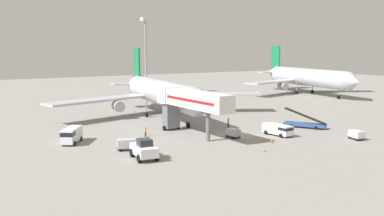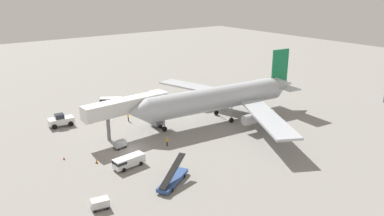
{
  "view_description": "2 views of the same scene",
  "coord_description": "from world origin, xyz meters",
  "views": [
    {
      "loc": [
        -41.97,
        -57.47,
        14.6
      ],
      "look_at": [
        0.28,
        15.28,
        2.64
      ],
      "focal_mm": 40.62,
      "sensor_mm": 36.0,
      "label": 1
    },
    {
      "loc": [
        56.45,
        -28.35,
        28.8
      ],
      "look_at": [
        -1.79,
        14.92,
        4.54
      ],
      "focal_mm": 34.94,
      "sensor_mm": 36.0,
      "label": 2
    }
  ],
  "objects": [
    {
      "name": "pushback_tug",
      "position": [
        -19.59,
        -6.48,
        1.27
      ],
      "size": [
        3.18,
        5.3,
        2.71
      ],
      "color": "white",
      "rests_on": "ground"
    },
    {
      "name": "belt_loader_truck",
      "position": [
        14.54,
        -0.82,
        0.79
      ],
      "size": [
        5.51,
        7.37,
        3.45
      ],
      "color": "#2D4C8E",
      "rests_on": "ground"
    },
    {
      "name": "baggage_cart_rear_right",
      "position": [
        -19.83,
        -0.83,
        0.87
      ],
      "size": [
        2.82,
        2.06,
        1.59
      ],
      "color": "#38383D",
      "rests_on": "ground"
    },
    {
      "name": "ground_crew_worker_foreground",
      "position": [
        -13.69,
        6.33,
        0.94
      ],
      "size": [
        0.34,
        0.34,
        1.78
      ],
      "color": "#1E2333",
      "rests_on": "ground"
    },
    {
      "name": "airplane_at_gate",
      "position": [
        -2.47,
        23.67,
        5.08
      ],
      "size": [
        47.64,
        43.2,
        14.23
      ],
      "color": "#B7BCC6",
      "rests_on": "ground"
    },
    {
      "name": "service_van_outer_left",
      "position": [
        5.7,
        -3.73,
        1.06
      ],
      "size": [
        2.57,
        5.52,
        1.82
      ],
      "color": "white",
      "rests_on": "ground"
    },
    {
      "name": "baggage_cart_near_right",
      "position": [
        14.27,
        -12.39,
        0.8
      ],
      "size": [
        1.83,
        2.57,
        1.43
      ],
      "color": "#38383D",
      "rests_on": "ground"
    },
    {
      "name": "baggage_cart_near_center",
      "position": [
        -1.82,
        -1.53,
        0.81
      ],
      "size": [
        1.59,
        2.4,
        1.45
      ],
      "color": "#38383D",
      "rests_on": "ground"
    },
    {
      "name": "safety_cone_bravo",
      "position": [
        -3.41,
        -11.36,
        0.26
      ],
      "size": [
        0.35,
        0.35,
        0.54
      ],
      "color": "black",
      "rests_on": "ground"
    },
    {
      "name": "ground_plane",
      "position": [
        0.0,
        0.0,
        0.0
      ],
      "size": [
        300.0,
        300.0,
        0.0
      ],
      "primitive_type": "plane",
      "color": "gray"
    },
    {
      "name": "service_van_far_left",
      "position": [
        -25.39,
        7.54,
        1.33
      ],
      "size": [
        4.36,
        5.35,
        2.35
      ],
      "color": "white",
      "rests_on": "ground"
    },
    {
      "name": "jet_bridge",
      "position": [
        -6.9,
        3.89,
        5.7
      ],
      "size": [
        4.31,
        18.12,
        7.58
      ],
      "color": "silver",
      "rests_on": "ground"
    },
    {
      "name": "safety_cone_alpha",
      "position": [
        1.24,
        -7.4,
        0.35
      ],
      "size": [
        0.47,
        0.47,
        0.72
      ],
      "color": "black",
      "rests_on": "ground"
    },
    {
      "name": "ground_crew_worker_midground",
      "position": [
        2.47,
        5.97,
        0.98
      ],
      "size": [
        0.44,
        0.44,
        1.85
      ],
      "color": "#1E2333",
      "rests_on": "ground"
    }
  ]
}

